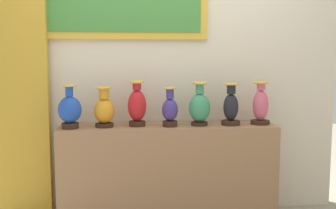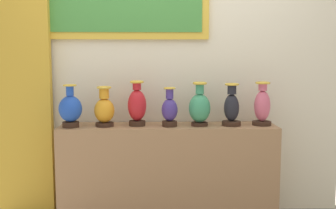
# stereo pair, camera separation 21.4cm
# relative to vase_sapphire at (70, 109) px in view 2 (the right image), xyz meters

# --- Properties ---
(display_shelf) EXTENTS (1.80, 0.37, 0.81)m
(display_shelf) POSITION_rel_vase_sapphire_xyz_m (0.79, 0.07, -0.55)
(display_shelf) COLOR #99704C
(display_shelf) RESTS_ON ground_plane
(back_wall) EXTENTS (3.08, 0.14, 2.82)m
(back_wall) POSITION_rel_vase_sapphire_xyz_m (0.78, 0.31, 0.47)
(back_wall) COLOR beige
(back_wall) RESTS_ON ground_plane
(curtain_gold) EXTENTS (0.49, 0.08, 2.31)m
(curtain_gold) POSITION_rel_vase_sapphire_xyz_m (-0.44, 0.19, 0.20)
(curtain_gold) COLOR gold
(curtain_gold) RESTS_ON ground_plane
(vase_sapphire) EXTENTS (0.19, 0.19, 0.35)m
(vase_sapphire) POSITION_rel_vase_sapphire_xyz_m (0.00, 0.00, 0.00)
(vase_sapphire) COLOR #382319
(vase_sapphire) RESTS_ON display_shelf
(vase_amber) EXTENTS (0.17, 0.17, 0.33)m
(vase_amber) POSITION_rel_vase_sapphire_xyz_m (0.27, 0.04, -0.01)
(vase_amber) COLOR #382319
(vase_amber) RESTS_ON display_shelf
(vase_crimson) EXTENTS (0.15, 0.15, 0.37)m
(vase_crimson) POSITION_rel_vase_sapphire_xyz_m (0.54, 0.06, 0.02)
(vase_crimson) COLOR #382319
(vase_crimson) RESTS_ON display_shelf
(vase_indigo) EXTENTS (0.13, 0.13, 0.32)m
(vase_indigo) POSITION_rel_vase_sapphire_xyz_m (0.80, 0.02, -0.01)
(vase_indigo) COLOR #382319
(vase_indigo) RESTS_ON display_shelf
(vase_jade) EXTENTS (0.18, 0.18, 0.36)m
(vase_jade) POSITION_rel_vase_sapphire_xyz_m (1.05, 0.04, 0.01)
(vase_jade) COLOR #382319
(vase_jade) RESTS_ON display_shelf
(vase_onyx) EXTENTS (0.16, 0.16, 0.35)m
(vase_onyx) POSITION_rel_vase_sapphire_xyz_m (1.32, 0.04, 0.00)
(vase_onyx) COLOR #382319
(vase_onyx) RESTS_ON display_shelf
(vase_rose) EXTENTS (0.16, 0.16, 0.36)m
(vase_rose) POSITION_rel_vase_sapphire_xyz_m (1.58, 0.05, 0.01)
(vase_rose) COLOR #382319
(vase_rose) RESTS_ON display_shelf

